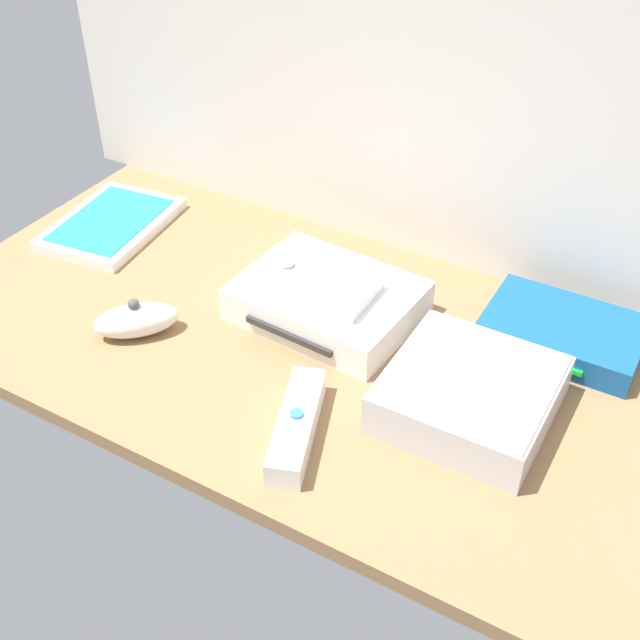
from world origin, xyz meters
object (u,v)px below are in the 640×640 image
Objects in this scene: mini_computer at (470,394)px; network_router at (563,332)px; game_console at (327,301)px; remote_classic_pad at (315,281)px; remote_wand at (297,425)px; remote_nunchuk at (136,320)px; game_case at (111,224)px.

mini_computer reaches higher than network_router.
game_console is 3.57cm from remote_classic_pad.
remote_wand is 25.81cm from remote_nunchuk.
mini_computer is 1.67× the size of remote_nunchuk.
mini_computer reaches higher than remote_nunchuk.
game_case is at bearing -174.23° from network_router.
remote_nunchuk reaches higher than network_router.
game_console reaches higher than game_case.
remote_nunchuk is 21.76cm from remote_classic_pad.
remote_wand is 20.56cm from remote_classic_pad.
game_console is 1.28× the size of mini_computer.
game_case is 63.83cm from network_router.
remote_classic_pad is at bearing 164.88° from mini_computer.
game_case is at bearing 174.34° from remote_classic_pad.
game_console is 28.21cm from network_router.
remote_wand is (-13.99, -12.18, -1.13)cm from mini_computer.
remote_wand reaches higher than game_case.
game_case is at bearing 170.92° from mini_computer.
mini_computer is 0.95× the size of network_router.
mini_computer is at bearing -108.20° from network_router.
mini_computer is at bearing -16.06° from game_case.
remote_wand is (7.52, -19.45, -0.69)cm from game_console.
remote_nunchuk is 0.71× the size of remote_classic_pad.
remote_wand is 1.48× the size of remote_nunchuk.
game_case is 49.19cm from remote_wand.
game_console is 1.45× the size of remote_wand.
network_router is 29.82cm from remote_classic_pad.
remote_wand is 1.05× the size of remote_classic_pad.
game_console is at bearing -10.15° from game_case.
game_case is at bearing -179.52° from game_console.
mini_computer is 40.02cm from remote_nunchuk.
mini_computer reaches higher than game_case.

